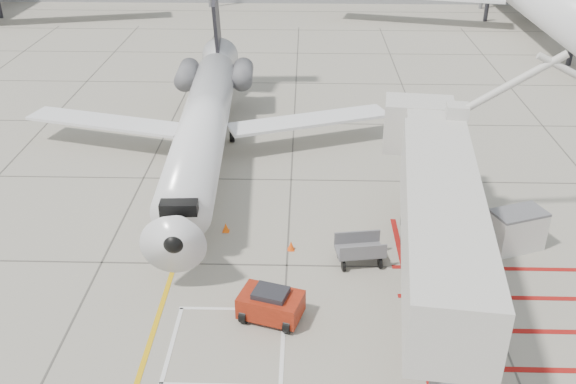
# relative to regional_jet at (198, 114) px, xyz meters

# --- Properties ---
(ground_plane) EXTENTS (260.00, 260.00, 0.00)m
(ground_plane) POSITION_rel_regional_jet_xyz_m (4.81, -12.12, -3.68)
(ground_plane) COLOR gray
(ground_plane) RESTS_ON ground
(regional_jet) EXTENTS (23.56, 29.09, 7.35)m
(regional_jet) POSITION_rel_regional_jet_xyz_m (0.00, 0.00, 0.00)
(regional_jet) COLOR white
(regional_jet) RESTS_ON ground_plane
(jet_bridge) EXTENTS (10.55, 18.75, 7.15)m
(jet_bridge) POSITION_rel_regional_jet_xyz_m (10.40, -11.13, -0.10)
(jet_bridge) COLOR silver
(jet_bridge) RESTS_ON ground_plane
(pushback_tug) EXTENTS (2.64, 2.07, 1.35)m
(pushback_tug) POSITION_rel_regional_jet_xyz_m (4.32, -11.59, -3.00)
(pushback_tug) COLOR maroon
(pushback_tug) RESTS_ON ground_plane
(baggage_cart) EXTENTS (2.18, 1.57, 1.27)m
(baggage_cart) POSITION_rel_regional_jet_xyz_m (7.93, -7.81, -3.04)
(baggage_cart) COLOR #5D5D62
(baggage_cart) RESTS_ON ground_plane
(ground_power_unit) EXTENTS (2.64, 2.09, 1.83)m
(ground_power_unit) POSITION_rel_regional_jet_xyz_m (14.92, -6.41, -2.76)
(ground_power_unit) COLOR silver
(ground_power_unit) RESTS_ON ground_plane
(cone_nose) EXTENTS (0.33, 0.33, 0.45)m
(cone_nose) POSITION_rel_regional_jet_xyz_m (1.90, -5.44, -3.45)
(cone_nose) COLOR #FA5D0D
(cone_nose) RESTS_ON ground_plane
(cone_side) EXTENTS (0.32, 0.32, 0.44)m
(cone_side) POSITION_rel_regional_jet_xyz_m (4.97, -6.90, -3.46)
(cone_side) COLOR #F74C0D
(cone_side) RESTS_ON ground_plane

